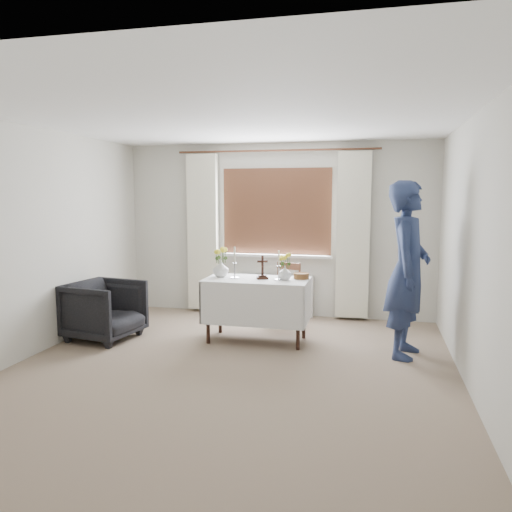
{
  "coord_description": "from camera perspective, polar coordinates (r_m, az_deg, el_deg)",
  "views": [
    {
      "loc": [
        1.38,
        -4.62,
        1.78
      ],
      "look_at": [
        0.07,
        0.91,
        1.06
      ],
      "focal_mm": 35.0,
      "sensor_mm": 36.0,
      "label": 1
    }
  ],
  "objects": [
    {
      "name": "radiator",
      "position": [
        7.32,
        2.24,
        -4.49
      ],
      "size": [
        1.1,
        0.1,
        0.6
      ],
      "primitive_type": "cube",
      "color": "silver",
      "rests_on": "ground"
    },
    {
      "name": "wooden_cross",
      "position": [
        5.95,
        0.74,
        -1.28
      ],
      "size": [
        0.16,
        0.14,
        0.29
      ],
      "primitive_type": null,
      "rotation": [
        0.0,
        0.0,
        0.35
      ],
      "color": "black",
      "rests_on": "altar_table"
    },
    {
      "name": "candlestick_right",
      "position": [
        5.87,
        2.62,
        -1.08
      ],
      "size": [
        0.13,
        0.13,
        0.35
      ],
      "primitive_type": null,
      "rotation": [
        0.0,
        0.0,
        0.38
      ],
      "color": "silver",
      "rests_on": "altar_table"
    },
    {
      "name": "person",
      "position": [
        5.65,
        16.95,
        -1.5
      ],
      "size": [
        0.59,
        0.78,
        1.92
      ],
      "primitive_type": "imported",
      "rotation": [
        0.0,
        0.0,
        1.37
      ],
      "color": "navy",
      "rests_on": "ground"
    },
    {
      "name": "wicker_basket",
      "position": [
        6.0,
        5.2,
        -2.28
      ],
      "size": [
        0.23,
        0.23,
        0.07
      ],
      "primitive_type": "cylinder",
      "rotation": [
        0.0,
        0.0,
        0.28
      ],
      "color": "brown",
      "rests_on": "altar_table"
    },
    {
      "name": "altar_table",
      "position": [
        6.05,
        0.09,
        -6.19
      ],
      "size": [
        1.24,
        0.64,
        0.76
      ],
      "primitive_type": "cube",
      "color": "white",
      "rests_on": "ground"
    },
    {
      "name": "wooden_chair",
      "position": [
        6.77,
        3.07,
        -4.41
      ],
      "size": [
        0.5,
        0.5,
        0.85
      ],
      "primitive_type": null,
      "rotation": [
        0.0,
        0.0,
        -0.33
      ],
      "color": "brown",
      "rests_on": "ground"
    },
    {
      "name": "armchair",
      "position": [
        6.41,
        -16.91,
        -5.94
      ],
      "size": [
        0.91,
        0.89,
        0.72
      ],
      "primitive_type": "imported",
      "rotation": [
        0.0,
        0.0,
        1.41
      ],
      "color": "black",
      "rests_on": "ground"
    },
    {
      "name": "ground",
      "position": [
        5.14,
        -3.15,
        -13.11
      ],
      "size": [
        5.0,
        5.0,
        0.0
      ],
      "primitive_type": "plane",
      "color": "gray",
      "rests_on": "ground"
    },
    {
      "name": "candlestick_left",
      "position": [
        6.0,
        -2.46,
        -0.75
      ],
      "size": [
        0.12,
        0.12,
        0.38
      ],
      "primitive_type": null,
      "rotation": [
        0.0,
        0.0,
        0.13
      ],
      "color": "silver",
      "rests_on": "altar_table"
    },
    {
      "name": "flower_vase_left",
      "position": [
        6.13,
        -4.06,
        -1.44
      ],
      "size": [
        0.21,
        0.21,
        0.2
      ],
      "primitive_type": "imported",
      "rotation": [
        0.0,
        0.0,
        0.09
      ],
      "color": "silver",
      "rests_on": "altar_table"
    },
    {
      "name": "flower_vase_right",
      "position": [
        5.91,
        3.3,
        -1.94
      ],
      "size": [
        0.19,
        0.19,
        0.17
      ],
      "primitive_type": "imported",
      "rotation": [
        0.0,
        0.0,
        0.18
      ],
      "color": "silver",
      "rests_on": "altar_table"
    }
  ]
}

